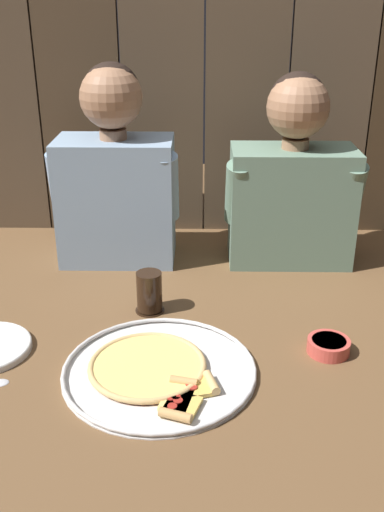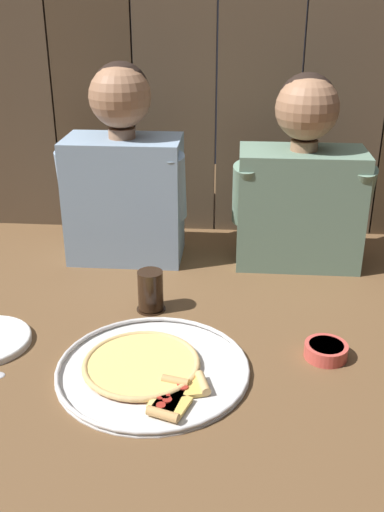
{
  "view_description": "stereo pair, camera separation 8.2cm",
  "coord_description": "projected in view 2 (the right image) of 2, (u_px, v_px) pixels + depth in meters",
  "views": [
    {
      "loc": [
        -0.01,
        -1.23,
        0.79
      ],
      "look_at": [
        -0.03,
        0.1,
        0.18
      ],
      "focal_mm": 41.05,
      "sensor_mm": 36.0,
      "label": 1
    },
    {
      "loc": [
        0.08,
        -1.23,
        0.79
      ],
      "look_at": [
        -0.03,
        0.1,
        0.18
      ],
      "focal_mm": 41.05,
      "sensor_mm": 36.0,
      "label": 2
    }
  ],
  "objects": [
    {
      "name": "dipping_bowl",
      "position": [
        326.0,
        350.0,
        1.37
      ],
      "size": [
        0.1,
        0.1,
        0.03
      ],
      "color": "#CC4C42",
      "rests_on": "ground"
    },
    {
      "name": "pizza_tray",
      "position": [
        150.0,
        368.0,
        1.32
      ],
      "size": [
        0.44,
        0.44,
        0.03
      ],
      "color": "silver",
      "rests_on": "ground"
    },
    {
      "name": "drinking_glass",
      "position": [
        151.0,
        291.0,
        1.56
      ],
      "size": [
        0.08,
        0.08,
        0.11
      ],
      "color": "black",
      "rests_on": "ground"
    },
    {
      "name": "wooden_backdrop_wall",
      "position": [
        217.0,
        48.0,
        1.87
      ],
      "size": [
        2.19,
        0.03,
        1.23
      ],
      "color": "brown",
      "rests_on": "ground"
    },
    {
      "name": "ground_plane",
      "position": [
        201.0,
        339.0,
        1.45
      ],
      "size": [
        3.2,
        3.2,
        0.0
      ],
      "primitive_type": "plane",
      "color": "brown"
    },
    {
      "name": "diner_left",
      "position": [
        124.0,
        172.0,
        1.78
      ],
      "size": [
        0.39,
        0.21,
        0.6
      ],
      "color": "#849EB7",
      "rests_on": "ground"
    },
    {
      "name": "diner_right",
      "position": [
        301.0,
        180.0,
        1.75
      ],
      "size": [
        0.41,
        0.21,
        0.58
      ],
      "color": "slate",
      "rests_on": "ground"
    }
  ]
}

